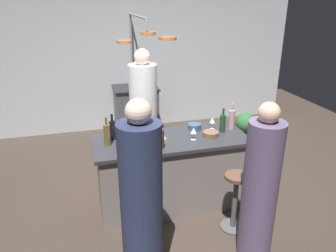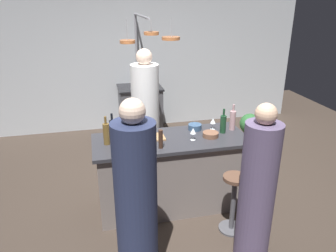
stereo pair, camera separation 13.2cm
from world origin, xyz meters
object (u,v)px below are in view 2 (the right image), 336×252
(guest_left, at_px, (136,202))
(mixing_bowl_ceramic, at_px, (126,144))
(wine_glass_by_chef, at_px, (193,132))
(wine_bottle_amber, at_px, (106,133))
(potted_plant, at_px, (250,126))
(wine_bottle_dark, at_px, (112,129))
(stove_range, at_px, (140,110))
(guest_right, at_px, (257,191))
(bar_stool_left, at_px, (139,214))
(chef, at_px, (146,118))
(wine_bottle_rose, at_px, (233,120))
(bar_stool_right, at_px, (233,201))
(wine_glass_near_right_guest, at_px, (213,121))
(mixing_bowl_wooden, at_px, (211,135))
(wine_bottle_red, at_px, (135,140))
(mixing_bowl_blue, at_px, (195,127))
(pepper_mill, at_px, (161,139))
(cutting_board, at_px, (151,138))
(wine_bottle_green, at_px, (223,124))

(guest_left, distance_m, mixing_bowl_ceramic, 0.94)
(wine_glass_by_chef, bearing_deg, guest_left, -130.55)
(guest_left, relative_size, wine_bottle_amber, 5.27)
(potted_plant, relative_size, wine_bottle_dark, 1.73)
(stove_range, height_order, guest_right, guest_right)
(bar_stool_left, bearing_deg, wine_bottle_dark, 101.92)
(wine_glass_by_chef, bearing_deg, chef, 110.95)
(wine_bottle_rose, xyz_separation_m, wine_bottle_dark, (-1.46, 0.07, -0.01))
(bar_stool_right, xyz_separation_m, wine_bottle_dark, (-1.20, 0.79, 0.64))
(wine_glass_near_right_guest, relative_size, mixing_bowl_wooden, 0.79)
(wine_bottle_red, xyz_separation_m, wine_glass_near_right_guest, (1.02, 0.40, -0.03))
(mixing_bowl_blue, bearing_deg, mixing_bowl_wooden, -66.62)
(guest_right, bearing_deg, wine_bottle_amber, 142.22)
(guest_left, relative_size, potted_plant, 3.32)
(pepper_mill, height_order, wine_bottle_dark, wine_bottle_dark)
(cutting_board, distance_m, wine_bottle_dark, 0.45)
(wine_glass_by_chef, bearing_deg, wine_bottle_red, -168.24)
(guest_right, relative_size, mixing_bowl_wooden, 8.67)
(guest_left, relative_size, wine_bottle_red, 5.20)
(wine_bottle_dark, relative_size, wine_glass_by_chef, 2.06)
(mixing_bowl_wooden, bearing_deg, wine_bottle_dark, 168.77)
(wine_bottle_dark, xyz_separation_m, mixing_bowl_wooden, (1.12, -0.22, -0.09))
(stove_range, relative_size, chef, 0.49)
(cutting_board, xyz_separation_m, wine_bottle_green, (0.88, -0.03, 0.11))
(cutting_board, relative_size, mixing_bowl_wooden, 1.73)
(chef, bearing_deg, pepper_mill, -91.05)
(cutting_board, bearing_deg, wine_glass_by_chef, -19.08)
(guest_right, bearing_deg, chef, 111.04)
(bar_stool_left, relative_size, pepper_mill, 3.24)
(bar_stool_left, xyz_separation_m, mixing_bowl_wooden, (0.95, 0.57, 0.55))
(wine_glass_near_right_guest, bearing_deg, wine_bottle_rose, -13.53)
(wine_bottle_amber, height_order, wine_glass_by_chef, wine_bottle_amber)
(wine_bottle_dark, distance_m, mixing_bowl_ceramic, 0.30)
(guest_right, height_order, potted_plant, guest_right)
(chef, height_order, wine_bottle_green, chef)
(wine_bottle_amber, height_order, mixing_bowl_ceramic, wine_bottle_amber)
(guest_left, bearing_deg, wine_bottle_rose, 39.59)
(bar_stool_left, relative_size, potted_plant, 1.31)
(bar_stool_right, height_order, wine_bottle_red, wine_bottle_red)
(cutting_board, relative_size, wine_glass_by_chef, 2.19)
(cutting_board, relative_size, wine_glass_near_right_guest, 2.19)
(pepper_mill, distance_m, wine_bottle_amber, 0.61)
(bar_stool_left, distance_m, mixing_bowl_wooden, 1.24)
(guest_left, xyz_separation_m, cutting_board, (0.33, 1.08, 0.11))
(guest_right, xyz_separation_m, guest_left, (-1.14, -0.01, 0.06))
(stove_range, height_order, wine_bottle_rose, wine_bottle_rose)
(wine_bottle_rose, bearing_deg, mixing_bowl_ceramic, -171.78)
(pepper_mill, bearing_deg, wine_glass_near_right_guest, 27.18)
(potted_plant, height_order, wine_bottle_red, wine_bottle_red)
(bar_stool_right, relative_size, wine_bottle_green, 2.26)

